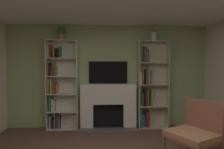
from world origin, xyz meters
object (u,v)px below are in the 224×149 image
object	(u,v)px
tv	(108,72)
bookshelf_left	(59,86)
vase_with_flowers	(154,36)
bookshelf_right	(149,87)
potted_plant	(62,33)
fireplace	(108,105)
armchair	(196,130)

from	to	relation	value
tv	bookshelf_left	distance (m)	1.24
bookshelf_left	vase_with_flowers	world-z (taller)	vase_with_flowers
bookshelf_right	potted_plant	bearing A→B (deg)	-178.75
tv	potted_plant	size ratio (longest dim) A/B	3.08
bookshelf_left	tv	bearing A→B (deg)	3.27
tv	vase_with_flowers	size ratio (longest dim) A/B	2.59
potted_plant	vase_with_flowers	world-z (taller)	vase_with_flowers
fireplace	bookshelf_right	size ratio (longest dim) A/B	0.68
bookshelf_left	bookshelf_right	size ratio (longest dim) A/B	1.00
bookshelf_left	potted_plant	world-z (taller)	potted_plant
fireplace	bookshelf_right	xyz separation A→B (m)	(1.01, 0.02, 0.43)
tv	fireplace	bearing A→B (deg)	-90.00
potted_plant	armchair	distance (m)	3.52
tv	armchair	bearing A→B (deg)	-55.08
fireplace	bookshelf_left	bearing A→B (deg)	178.85
tv	potted_plant	xyz separation A→B (m)	(-1.10, -0.12, 0.94)
tv	vase_with_flowers	distance (m)	1.42
fireplace	bookshelf_left	xyz separation A→B (m)	(-1.20, 0.02, 0.47)
vase_with_flowers	armchair	xyz separation A→B (m)	(0.23, -1.79, -1.75)
tv	bookshelf_right	world-z (taller)	bookshelf_right
tv	potted_plant	world-z (taller)	potted_plant
armchair	tv	bearing A→B (deg)	124.92
potted_plant	vase_with_flowers	size ratio (longest dim) A/B	0.84
tv	armchair	distance (m)	2.49
tv	potted_plant	distance (m)	1.45
bookshelf_right	potted_plant	xyz separation A→B (m)	(-2.11, -0.05, 1.29)
bookshelf_left	fireplace	bearing A→B (deg)	-1.15
bookshelf_right	armchair	size ratio (longest dim) A/B	2.19
tv	potted_plant	bearing A→B (deg)	-173.79
tv	vase_with_flowers	bearing A→B (deg)	-6.21
fireplace	potted_plant	distance (m)	2.05
fireplace	bookshelf_right	world-z (taller)	bookshelf_right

